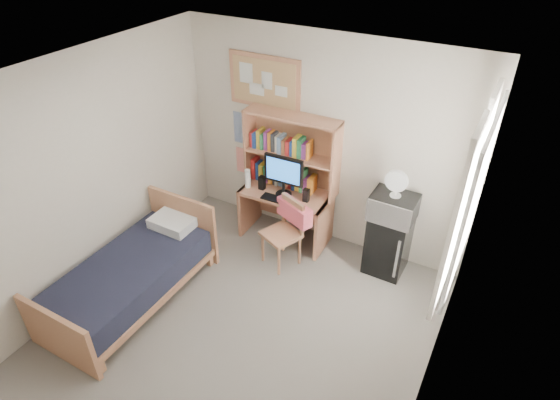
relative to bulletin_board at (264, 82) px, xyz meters
The scene contains 25 objects.
floor 2.95m from the bulletin_board, 69.48° to the right, with size 3.60×4.20×0.02m, color gray.
ceiling 2.33m from the bulletin_board, 69.48° to the right, with size 3.60×4.20×0.02m, color white.
wall_back 1.00m from the bulletin_board, ahead, with size 3.60×0.04×2.60m, color silver.
wall_left 2.40m from the bulletin_board, 116.08° to the right, with size 0.04×4.20×2.60m, color silver.
wall_right 3.37m from the bulletin_board, 38.93° to the right, with size 0.04×4.20×2.60m, color silver.
window_unit 2.70m from the bulletin_board, 19.26° to the right, with size 0.10×1.40×1.70m, color white.
curtain_left 2.83m from the bulletin_board, 27.19° to the right, with size 0.04×0.55×1.70m, color white.
curtain_right 2.57m from the bulletin_board, 10.96° to the right, with size 0.04×0.55×1.70m, color white.
bulletin_board is the anchor object (origin of this frame).
poster_wave 0.74m from the bulletin_board, behind, with size 0.30×0.01×0.42m, color #264C98.
poster_japan 1.18m from the bulletin_board, behind, with size 0.28×0.01×0.36m, color #F2372A.
desk 1.66m from the bulletin_board, 32.49° to the right, with size 1.10×0.55×0.69m, color tan.
desk_chair 1.79m from the bulletin_board, 49.71° to the right, with size 0.42×0.42×0.85m, color tan.
mini_fridge 2.36m from the bulletin_board, ahead, with size 0.44×0.44×0.75m, color black.
bed 2.71m from the bulletin_board, 103.59° to the right, with size 0.91×1.82×0.50m, color black.
hutch 0.88m from the bulletin_board, 16.88° to the right, with size 1.17×0.30×0.96m, color tan.
monitor 1.12m from the bulletin_board, 37.54° to the right, with size 0.49×0.04×0.53m, color black.
keyboard 1.39m from the bulletin_board, 46.98° to the right, with size 0.43×0.14×0.02m, color black.
speaker_left 1.21m from the bulletin_board, 67.25° to the right, with size 0.07×0.07×0.17m, color black.
speaker_right 1.41m from the bulletin_board, 24.17° to the right, with size 0.07×0.07×0.16m, color black.
water_bottle 1.18m from the bulletin_board, 94.46° to the right, with size 0.07×0.07×0.24m, color white.
hoodie 1.55m from the bulletin_board, 38.38° to the right, with size 0.49×0.15×0.23m, color #FF6171.
microwave 2.06m from the bulletin_board, ahead, with size 0.49×0.37×0.28m, color #B5B5B9.
desk_fan 1.94m from the bulletin_board, ahead, with size 0.24×0.24×0.30m, color white.
pillow 1.96m from the bulletin_board, 110.62° to the right, with size 0.49×0.34×0.12m, color white.
Camera 1 is at (1.93, -2.47, 3.79)m, focal length 30.00 mm.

